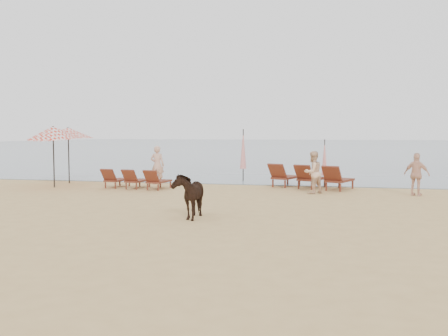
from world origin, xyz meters
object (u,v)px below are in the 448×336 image
(beachgoer_left, at_px, (157,165))
(beachgoer_right_b, at_px, (417,174))
(umbrella_closed_left, at_px, (243,149))
(lounger_cluster_right, at_px, (310,177))
(beachgoer_right_a, at_px, (313,172))
(cow, at_px, (189,195))
(umbrella_open_left_b, at_px, (53,132))
(lounger_cluster_left, at_px, (136,179))
(umbrella_closed_right, at_px, (324,158))
(umbrella_open_left_a, at_px, (68,133))

(beachgoer_left, distance_m, beachgoer_right_b, 10.75)
(umbrella_closed_left, bearing_deg, lounger_cluster_right, -36.46)
(beachgoer_right_a, bearing_deg, beachgoer_right_b, 137.75)
(beachgoer_left, distance_m, beachgoer_right_a, 7.15)
(cow, relative_size, beachgoer_left, 0.86)
(umbrella_open_left_b, bearing_deg, lounger_cluster_right, 22.42)
(umbrella_open_left_b, relative_size, umbrella_closed_left, 1.08)
(cow, height_order, beachgoer_right_b, beachgoer_right_b)
(beachgoer_left, bearing_deg, beachgoer_right_a, 164.18)
(lounger_cluster_left, distance_m, umbrella_closed_right, 7.92)
(lounger_cluster_left, xyz_separation_m, cow, (4.15, -6.27, 0.24))
(umbrella_open_left_a, xyz_separation_m, beachgoer_right_b, (14.71, -1.40, -1.51))
(umbrella_open_left_b, relative_size, umbrella_closed_right, 1.32)
(lounger_cluster_left, distance_m, umbrella_open_left_b, 4.03)
(lounger_cluster_right, relative_size, umbrella_closed_right, 1.76)
(umbrella_open_left_a, height_order, beachgoer_right_b, umbrella_open_left_a)
(cow, height_order, beachgoer_left, beachgoer_left)
(umbrella_closed_left, bearing_deg, umbrella_open_left_a, -161.18)
(beachgoer_left, bearing_deg, umbrella_closed_left, -147.77)
(lounger_cluster_left, relative_size, umbrella_open_left_b, 1.02)
(lounger_cluster_right, height_order, beachgoer_right_a, beachgoer_right_a)
(cow, distance_m, beachgoer_right_b, 9.22)
(umbrella_closed_left, distance_m, beachgoer_right_b, 8.20)
(umbrella_open_left_a, xyz_separation_m, beachgoer_right_a, (10.99, -1.55, -1.49))
(lounger_cluster_left, xyz_separation_m, beachgoer_right_b, (10.89, 0.02, 0.40))
(beachgoer_left, xyz_separation_m, beachgoer_right_a, (6.89, -1.92, -0.06))
(umbrella_closed_right, distance_m, beachgoer_left, 7.29)
(umbrella_open_left_b, distance_m, umbrella_closed_left, 8.49)
(cow, bearing_deg, umbrella_open_left_b, 137.29)
(umbrella_closed_left, bearing_deg, umbrella_open_left_b, -149.60)
(umbrella_open_left_a, bearing_deg, beachgoer_right_a, -14.65)
(lounger_cluster_left, bearing_deg, cow, -49.17)
(lounger_cluster_left, height_order, beachgoer_right_a, beachgoer_right_a)
(lounger_cluster_left, bearing_deg, umbrella_closed_right, 23.58)
(umbrella_open_left_a, bearing_deg, umbrella_open_left_b, -87.29)
(lounger_cluster_left, bearing_deg, beachgoer_right_b, 7.43)
(lounger_cluster_right, xyz_separation_m, umbrella_closed_left, (-3.22, 2.38, 1.04))
(umbrella_open_left_b, distance_m, beachgoer_right_a, 10.82)
(umbrella_open_left_b, bearing_deg, umbrella_closed_left, 42.57)
(umbrella_closed_right, xyz_separation_m, beachgoer_right_a, (-0.38, -2.33, -0.44))
(beachgoer_right_a, bearing_deg, umbrella_closed_left, -94.93)
(umbrella_open_left_b, xyz_separation_m, umbrella_closed_right, (11.09, 2.48, -1.06))
(umbrella_closed_right, height_order, cow, umbrella_closed_right)
(beachgoer_right_b, bearing_deg, umbrella_open_left_a, 21.09)
(lounger_cluster_right, xyz_separation_m, umbrella_open_left_a, (-10.80, -0.20, 1.81))
(lounger_cluster_left, height_order, beachgoer_right_b, beachgoer_right_b)
(lounger_cluster_right, bearing_deg, cow, -87.65)
(lounger_cluster_right, relative_size, beachgoer_right_a, 2.22)
(umbrella_open_left_a, xyz_separation_m, umbrella_closed_left, (7.57, 2.58, -0.77))
(umbrella_closed_right, bearing_deg, cow, -111.86)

